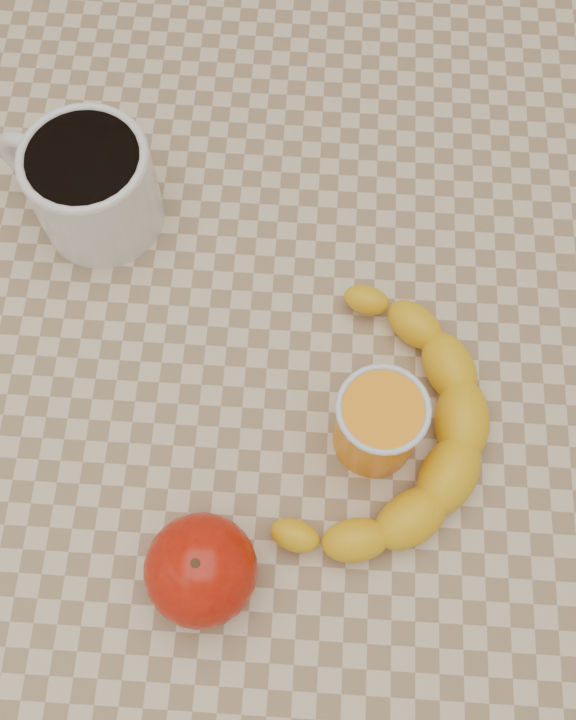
# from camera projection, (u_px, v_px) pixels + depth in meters

# --- Properties ---
(ground) EXTENTS (3.00, 3.00, 0.00)m
(ground) POSITION_uv_depth(u_px,v_px,m) (288.00, 532.00, 1.31)
(ground) COLOR tan
(ground) RESTS_ON ground
(table) EXTENTS (0.80, 0.80, 0.75)m
(table) POSITION_uv_depth(u_px,v_px,m) (288.00, 405.00, 0.70)
(table) COLOR #C7B08D
(table) RESTS_ON ground
(coffee_mug) EXTENTS (0.15, 0.13, 0.08)m
(coffee_mug) POSITION_uv_depth(u_px,v_px,m) (90.00, 183.00, 0.62)
(coffee_mug) COLOR silver
(coffee_mug) RESTS_ON table
(orange_juice_glass) EXTENTS (0.06, 0.06, 0.07)m
(orange_juice_glass) POSITION_uv_depth(u_px,v_px,m) (378.00, 424.00, 0.56)
(orange_juice_glass) COLOR orange
(orange_juice_glass) RESTS_ON table
(apple) EXTENTS (0.09, 0.09, 0.07)m
(apple) POSITION_uv_depth(u_px,v_px,m) (201.00, 570.00, 0.53)
(apple) COLOR #A10D05
(apple) RESTS_ON table
(banana) EXTENTS (0.36, 0.38, 0.04)m
(banana) POSITION_uv_depth(u_px,v_px,m) (382.00, 432.00, 0.58)
(banana) COLOR yellow
(banana) RESTS_ON table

